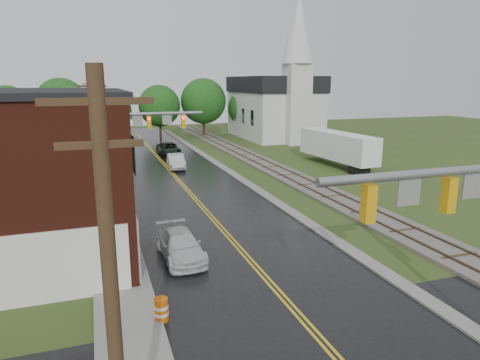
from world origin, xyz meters
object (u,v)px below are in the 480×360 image
church (277,100)px  construction_barrel (161,310)px  suv_dark (169,149)px  sedan_silver (176,161)px  pickup_white (180,245)px  utility_pole_a (112,309)px  traffic_signal_near (467,210)px  semi_trailer (338,146)px  utility_pole_c (94,117)px  tree_left_e (75,116)px  utility_pole_b (96,144)px  tree_left_c (19,125)px  traffic_signal_far (140,130)px

church → construction_barrel: bearing=-118.2°
church → suv_dark: church is taller
sedan_silver → pickup_white: (-4.00, -22.58, -0.06)m
sedan_silver → construction_barrel: 28.70m
utility_pole_a → traffic_signal_near: bearing=11.0°
pickup_white → semi_trailer: bearing=40.2°
utility_pole_c → semi_trailer: (23.80, -12.99, -2.60)m
church → tree_left_e: size_ratio=2.45×
church → sedan_silver: 27.14m
tree_left_e → construction_barrel: size_ratio=8.91×
utility_pole_a → suv_dark: 44.22m
semi_trailer → church: bearing=82.5°
utility_pole_a → suv_dark: utility_pole_a is taller
utility_pole_a → utility_pole_b: same height
utility_pole_a → tree_left_e: bearing=92.6°
tree_left_c → pickup_white: bearing=-68.6°
traffic_signal_near → tree_left_c: (-17.32, 37.90, -0.46)m
utility_pole_c → tree_left_c: (-7.05, -4.10, -0.21)m
utility_pole_b → sedan_silver: (7.60, 13.25, -3.98)m
tree_left_e → construction_barrel: 39.19m
utility_pole_a → utility_pole_b: size_ratio=1.00×
traffic_signal_far → utility_pole_a: utility_pole_a is taller
utility_pole_b → tree_left_c: utility_pole_b is taller
tree_left_e → pickup_white: size_ratio=1.76×
utility_pole_b → tree_left_c: 19.24m
tree_left_e → utility_pole_c: bearing=-42.8°
church → sedan_silver: size_ratio=4.46×
utility_pole_c → suv_dark: utility_pole_c is taller
utility_pole_b → suv_dark: (8.22, 21.27, -3.97)m
tree_left_c → sedan_silver: 15.82m
tree_left_c → construction_barrel: bearing=-74.9°
utility_pole_c → pickup_white: size_ratio=1.94×
suv_dark → utility_pole_a: bearing=-98.7°
traffic_signal_near → sedan_silver: traffic_signal_near is taller
utility_pole_a → pickup_white: bearing=74.1°
suv_dark → construction_barrel: size_ratio=5.89×
construction_barrel → tree_left_e: bearing=95.7°
tree_left_c → construction_barrel: 34.17m
sedan_silver → traffic_signal_near: bearing=-80.9°
utility_pole_b → sedan_silver: 15.78m
semi_trailer → utility_pole_a: bearing=-127.5°
tree_left_c → suv_dark: (15.27, 3.37, -3.76)m
pickup_white → sedan_silver: bearing=77.9°
traffic_signal_far → suv_dark: (4.89, 16.27, -4.22)m
traffic_signal_near → semi_trailer: 32.13m
utility_pole_a → construction_barrel: (1.80, 7.14, -4.26)m
tree_left_c → tree_left_e: tree_left_e is taller
semi_trailer → pickup_white: bearing=-137.8°
tree_left_c → suv_dark: bearing=12.4°
traffic_signal_near → tree_left_e: size_ratio=0.90×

